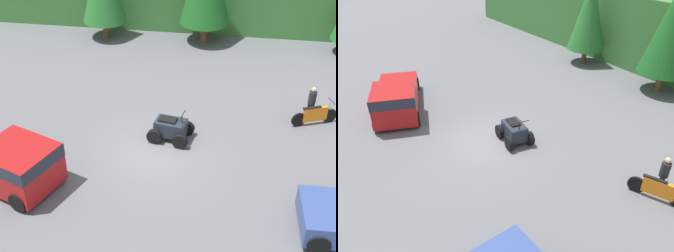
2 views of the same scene
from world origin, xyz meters
The scene contains 5 objects.
ground_plane centered at (0.00, 0.00, 0.00)m, with size 80.00×80.00×0.00m, color #5B5B60.
pickup_truck_red centered at (-5.29, -2.65, 0.97)m, with size 5.99×4.02×1.84m.
dirt_bike centered at (6.88, 3.26, 0.47)m, with size 2.11×1.03×1.14m.
quad_atv centered at (0.59, 1.08, 0.51)m, with size 2.00×1.57×1.30m.
rider_person centered at (6.71, 3.67, 0.91)m, with size 0.47×0.47×1.67m.
Camera 1 is at (3.10, -15.51, 11.83)m, focal length 50.00 mm.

